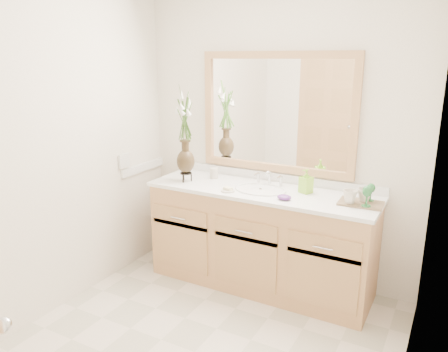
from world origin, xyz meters
The scene contains 19 objects.
floor centered at (0.00, 0.00, 0.00)m, with size 2.60×2.60×0.00m, color silver.
wall_back centered at (0.00, 1.30, 1.20)m, with size 2.40×0.02×2.40m, color white.
wall_left centered at (-1.20, 0.00, 1.20)m, with size 0.02×2.60×2.40m, color white.
wall_right centered at (1.20, 0.00, 1.20)m, with size 0.02×2.60×2.40m, color white.
vanity centered at (0.00, 1.01, 0.40)m, with size 1.80×0.55×0.80m.
counter centered at (0.00, 1.01, 0.82)m, with size 1.84×0.57×0.03m, color white.
sink centered at (0.00, 1.00, 0.78)m, with size 0.38×0.34×0.23m.
mirror centered at (0.00, 1.28, 1.41)m, with size 1.32×0.04×0.97m.
switch_plate centered at (-1.19, 0.76, 0.98)m, with size 0.02×0.12×0.12m, color white.
flower_vase centered at (-0.65, 0.92, 1.32)m, with size 0.18×0.18×0.73m.
tumbler centered at (-0.49, 1.12, 0.88)m, with size 0.07×0.07×0.09m, color beige.
soap_dish centered at (-0.21, 0.84, 0.84)m, with size 0.11×0.11×0.03m.
soap_bottle centered at (0.34, 1.10, 0.91)m, with size 0.08×0.08×0.17m, color #92DA33.
purple_dish centered at (0.25, 0.86, 0.85)m, with size 0.11×0.08×0.04m, color #5C297C.
tray centered at (0.77, 1.02, 0.84)m, with size 0.30×0.20×0.02m, color brown.
mug_left centered at (0.70, 0.96, 0.90)m, with size 0.10×0.10×0.10m, color beige.
mug_right centered at (0.78, 1.05, 0.90)m, with size 0.10×0.09×0.10m, color beige.
goblet_front centered at (0.82, 0.95, 0.95)m, with size 0.07×0.07×0.15m.
goblet_back centered at (0.82, 1.09, 0.93)m, with size 0.06×0.06×0.13m.
Camera 1 is at (1.33, -2.03, 1.84)m, focal length 35.00 mm.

